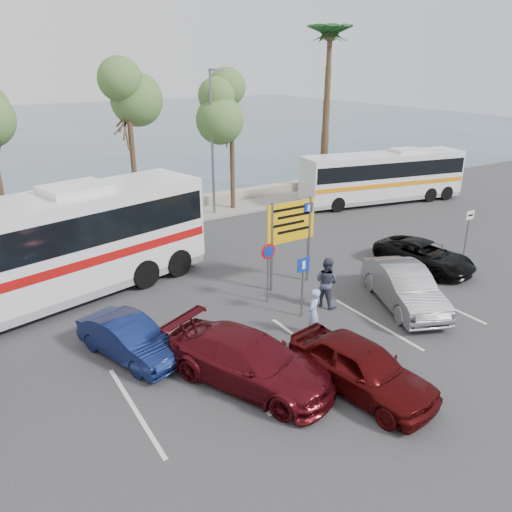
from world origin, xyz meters
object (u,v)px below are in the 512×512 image
suv_black (424,255)px  pedestrian_far (327,282)px  coach_bus_right (383,178)px  car_red (361,367)px  car_blue (130,339)px  pedestrian_near (313,313)px  direction_sign (291,228)px  car_maroon (249,360)px  car_silver_b (404,287)px  coach_bus_left (28,258)px  street_lamp_right (213,136)px

suv_black → pedestrian_far: 5.96m
coach_bus_right → car_red: 20.47m
car_blue → pedestrian_near: pedestrian_near is taller
direction_sign → car_maroon: bearing=-135.3°
car_silver_b → pedestrian_far: 2.88m
direction_sign → pedestrian_far: size_ratio=1.89×
coach_bus_left → car_silver_b: coach_bus_left is taller
car_maroon → car_red: size_ratio=1.16×
suv_black → coach_bus_right: bearing=46.3°
car_maroon → car_red: bearing=-63.3°
coach_bus_left → car_red: (6.67, -10.00, -1.24)m
direction_sign → car_maroon: 7.01m
car_blue → pedestrian_far: pedestrian_far is taller
suv_black → pedestrian_far: pedestrian_far is taller
pedestrian_near → coach_bus_left: bearing=-77.4°
direction_sign → car_silver_b: bearing=-56.2°
car_maroon → direction_sign: bearing=20.0°
coach_bus_left → car_maroon: 9.23m
pedestrian_far → street_lamp_right: bearing=-24.8°
direction_sign → car_red: (-2.44, -6.70, -1.69)m
coach_bus_right → suv_black: coach_bus_right is taller
coach_bus_left → street_lamp_right: bearing=32.3°
street_lamp_right → direction_sign: size_ratio=2.23×
car_blue → suv_black: size_ratio=0.87×
pedestrian_far → car_red: bearing=134.8°
direction_sign → car_blue: size_ratio=0.94×
street_lamp_right → coach_bus_right: bearing=-16.1°
street_lamp_right → car_red: bearing=-104.6°
car_maroon → coach_bus_right: bearing=10.2°
direction_sign → car_silver_b: size_ratio=0.78×
pedestrian_near → coach_bus_right: bearing=-176.1°
car_red → pedestrian_far: bearing=51.4°
coach_bus_left → pedestrian_far: 10.75m
direction_sign → car_red: direction_sign is taller
coach_bus_right → coach_bus_left: bearing=-169.5°
car_blue → suv_black: car_blue is taller
car_red → car_silver_b: (4.93, 2.96, 0.02)m
car_red → car_silver_b: 5.75m
street_lamp_right → pedestrian_near: street_lamp_right is taller
coach_bus_left → car_silver_b: (11.60, -7.04, -1.23)m
car_maroon → pedestrian_far: (4.90, 2.59, 0.22)m
street_lamp_right → car_red: size_ratio=1.83×
coach_bus_right → suv_black: size_ratio=2.49×
coach_bus_right → car_silver_b: coach_bus_right is taller
direction_sign → coach_bus_right: bearing=30.3°
car_blue → car_silver_b: car_silver_b is taller
pedestrian_far → pedestrian_near: bearing=113.8°
car_silver_b → pedestrian_far: bearing=170.4°
car_blue → pedestrian_far: bearing=-22.4°
direction_sign → pedestrian_near: size_ratio=2.10×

